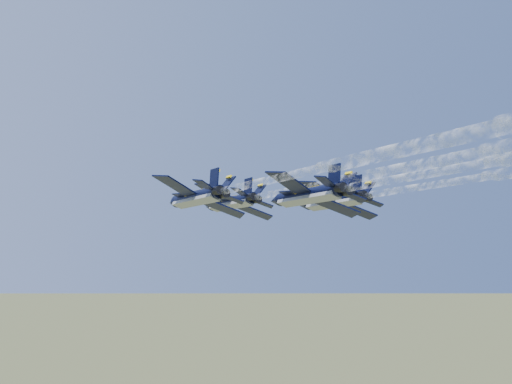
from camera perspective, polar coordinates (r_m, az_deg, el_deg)
jet_lead at (r=107.86m, az=-2.03°, el=-0.82°), size 12.36×17.27×5.63m
jet_left at (r=92.33m, az=-4.84°, el=-0.42°), size 12.36×17.27×5.63m
jet_right at (r=103.10m, az=6.17°, el=-0.70°), size 12.36×17.27×5.63m
jet_slot at (r=86.66m, az=4.15°, el=-0.25°), size 12.36×17.27×5.63m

